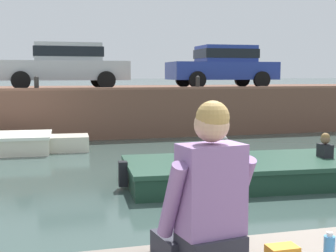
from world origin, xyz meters
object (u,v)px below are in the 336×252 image
object	(u,v)px
mooring_bollard_mid	(36,83)
mooring_bollard_east	(198,82)
person_seated_left	(207,203)
car_left_inner_silver	(64,64)
bottle_drink	(329,251)
motorboat_passing	(295,170)
car_centre_blue	(223,65)

from	to	relation	value
mooring_bollard_mid	mooring_bollard_east	world-z (taller)	same
mooring_bollard_mid	person_seated_left	size ratio (longest dim) A/B	0.46
car_left_inner_silver	bottle_drink	size ratio (longest dim) A/B	21.54
motorboat_passing	mooring_bollard_east	world-z (taller)	mooring_bollard_east
motorboat_passing	car_left_inner_silver	world-z (taller)	car_left_inner_silver
person_seated_left	car_centre_blue	bearing A→B (deg)	67.96
car_left_inner_silver	person_seated_left	xyz separation A→B (m)	(0.14, -13.88, -1.08)
mooring_bollard_mid	motorboat_passing	bearing A→B (deg)	-54.73
car_centre_blue	person_seated_left	xyz separation A→B (m)	(-5.62, -13.88, -1.08)
car_centre_blue	mooring_bollard_mid	world-z (taller)	car_centre_blue
motorboat_passing	car_centre_blue	bearing A→B (deg)	77.96
bottle_drink	car_left_inner_silver	bearing A→B (deg)	93.33
mooring_bollard_east	person_seated_left	xyz separation A→B (m)	(-4.16, -12.48, -0.47)
motorboat_passing	mooring_bollard_mid	size ratio (longest dim) A/B	16.63
motorboat_passing	mooring_bollard_east	size ratio (longest dim) A/B	16.63
car_left_inner_silver	mooring_bollard_east	world-z (taller)	car_left_inner_silver
car_centre_blue	bottle_drink	world-z (taller)	car_centre_blue
mooring_bollard_east	person_seated_left	world-z (taller)	mooring_bollard_east
mooring_bollard_east	bottle_drink	size ratio (longest dim) A/B	2.18
mooring_bollard_mid	mooring_bollard_east	size ratio (longest dim) A/B	1.00
car_left_inner_silver	bottle_drink	xyz separation A→B (m)	(0.82, -14.09, -1.36)
bottle_drink	motorboat_passing	bearing A→B (deg)	61.21
motorboat_passing	person_seated_left	distance (m)	6.84
motorboat_passing	bottle_drink	world-z (taller)	bottle_drink
car_centre_blue	person_seated_left	distance (m)	15.01
bottle_drink	car_centre_blue	bearing A→B (deg)	70.67
mooring_bollard_east	bottle_drink	world-z (taller)	mooring_bollard_east
mooring_bollard_mid	car_left_inner_silver	bearing A→B (deg)	56.61
mooring_bollard_mid	bottle_drink	distance (m)	12.83
motorboat_passing	person_seated_left	xyz separation A→B (m)	(-3.84, -5.55, 1.12)
person_seated_left	mooring_bollard_mid	bearing A→B (deg)	94.87
car_left_inner_silver	motorboat_passing	bearing A→B (deg)	-64.44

